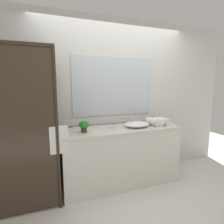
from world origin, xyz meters
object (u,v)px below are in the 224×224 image
at_px(faucet, 132,122).
at_px(rolled_towel_far_edge, 153,122).
at_px(amenity_bottle_shampoo, 68,130).
at_px(amenity_bottle_body_wash, 113,128).
at_px(sink_basin, 137,124).
at_px(rolled_towel_near_edge, 164,121).
at_px(rolled_towel_middle, 158,121).
at_px(soap_dish, 113,127).
at_px(potted_plant, 84,126).

xyz_separation_m(faucet, rolled_towel_far_edge, (0.29, -0.17, 0.02)).
bearing_deg(amenity_bottle_shampoo, amenity_bottle_body_wash, -6.31).
distance_m(amenity_bottle_body_wash, rolled_towel_far_edge, 0.71).
xyz_separation_m(faucet, amenity_bottle_body_wash, (-0.41, -0.25, -0.00)).
xyz_separation_m(amenity_bottle_body_wash, rolled_towel_far_edge, (0.71, 0.09, 0.02)).
bearing_deg(rolled_towel_far_edge, sink_basin, -178.17).
bearing_deg(rolled_towel_far_edge, rolled_towel_near_edge, 2.68).
distance_m(rolled_towel_near_edge, rolled_towel_far_edge, 0.22).
height_order(faucet, rolled_towel_middle, faucet).
relative_size(amenity_bottle_body_wash, rolled_towel_far_edge, 0.36).
xyz_separation_m(rolled_towel_near_edge, rolled_towel_middle, (-0.11, -0.01, 0.00)).
height_order(amenity_bottle_shampoo, amenity_bottle_body_wash, same).
height_order(sink_basin, rolled_towel_far_edge, rolled_towel_far_edge).
bearing_deg(soap_dish, amenity_bottle_shampoo, -172.04).
bearing_deg(rolled_towel_middle, soap_dish, 174.14).
distance_m(faucet, rolled_towel_near_edge, 0.54).
relative_size(amenity_bottle_shampoo, rolled_towel_near_edge, 0.46).
xyz_separation_m(potted_plant, rolled_towel_far_edge, (1.12, 0.04, -0.03)).
bearing_deg(sink_basin, rolled_towel_far_edge, 1.83).
bearing_deg(soap_dish, potted_plant, -165.79).
relative_size(soap_dish, rolled_towel_middle, 0.42).
relative_size(potted_plant, rolled_towel_near_edge, 0.84).
xyz_separation_m(sink_basin, rolled_towel_far_edge, (0.29, 0.01, 0.02)).
xyz_separation_m(soap_dish, rolled_towel_near_edge, (0.87, -0.07, 0.04)).
xyz_separation_m(faucet, rolled_towel_near_edge, (0.51, -0.16, 0.01)).
xyz_separation_m(amenity_bottle_shampoo, amenity_bottle_body_wash, (0.63, -0.07, -0.00)).
relative_size(potted_plant, soap_dish, 1.58).
xyz_separation_m(amenity_bottle_shampoo, rolled_towel_near_edge, (1.56, 0.03, 0.01)).
xyz_separation_m(faucet, potted_plant, (-0.83, -0.21, 0.05)).
bearing_deg(faucet, sink_basin, -90.00).
bearing_deg(faucet, amenity_bottle_body_wash, -148.57).
relative_size(sink_basin, rolled_towel_far_edge, 1.73).
xyz_separation_m(sink_basin, faucet, (0.00, 0.18, 0.00)).
height_order(soap_dish, amenity_bottle_shampoo, amenity_bottle_shampoo).
distance_m(amenity_bottle_shampoo, rolled_towel_far_edge, 1.34).
height_order(sink_basin, faucet, faucet).
xyz_separation_m(rolled_towel_near_edge, rolled_towel_far_edge, (-0.22, -0.01, 0.01)).
relative_size(sink_basin, rolled_towel_middle, 1.68).
bearing_deg(rolled_towel_middle, rolled_towel_far_edge, -179.95).
relative_size(amenity_bottle_shampoo, amenity_bottle_body_wash, 1.01).
xyz_separation_m(sink_basin, amenity_bottle_shampoo, (-1.04, -0.01, -0.00)).
relative_size(soap_dish, amenity_bottle_body_wash, 1.18).
bearing_deg(rolled_towel_middle, rolled_towel_near_edge, 5.30).
bearing_deg(rolled_towel_far_edge, faucet, 150.37).
height_order(sink_basin, potted_plant, potted_plant).
bearing_deg(amenity_bottle_body_wash, rolled_towel_near_edge, 5.94).
height_order(amenity_bottle_body_wash, rolled_towel_near_edge, rolled_towel_near_edge).
relative_size(rolled_towel_near_edge, rolled_towel_middle, 0.79).
bearing_deg(potted_plant, amenity_bottle_shampoo, 173.59).
bearing_deg(amenity_bottle_shampoo, faucet, 10.01).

